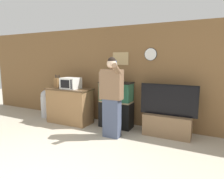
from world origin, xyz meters
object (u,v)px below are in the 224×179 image
(counter_island, at_px, (70,106))
(aquarium_on_stand, at_px, (116,105))
(trash_bin, at_px, (47,103))
(tv_on_stand, at_px, (167,121))
(knife_block, at_px, (57,83))
(microwave, at_px, (71,83))
(person_standing, at_px, (111,96))

(counter_island, bearing_deg, aquarium_on_stand, 10.27)
(aquarium_on_stand, height_order, trash_bin, aquarium_on_stand)
(tv_on_stand, bearing_deg, knife_block, -176.64)
(counter_island, xyz_separation_m, microwave, (0.07, -0.02, 0.63))
(microwave, bearing_deg, counter_island, 164.67)
(person_standing, bearing_deg, microwave, 164.48)
(counter_island, height_order, microwave, microwave)
(counter_island, xyz_separation_m, knife_block, (-0.44, 0.01, 0.61))
(microwave, xyz_separation_m, trash_bin, (-1.06, 0.15, -0.68))
(knife_block, xyz_separation_m, person_standing, (1.93, -0.43, -0.16))
(person_standing, bearing_deg, aquarium_on_stand, 106.27)
(microwave, height_order, trash_bin, microwave)
(knife_block, xyz_separation_m, aquarium_on_stand, (1.74, 0.22, -0.50))
(knife_block, distance_m, person_standing, 1.98)
(counter_island, height_order, person_standing, person_standing)
(person_standing, bearing_deg, counter_island, 164.49)
(tv_on_stand, distance_m, person_standing, 1.39)
(person_standing, distance_m, trash_bin, 2.59)
(tv_on_stand, bearing_deg, person_standing, -151.50)
(tv_on_stand, distance_m, trash_bin, 3.60)
(counter_island, height_order, knife_block, knife_block)
(tv_on_stand, relative_size, person_standing, 0.71)
(aquarium_on_stand, bearing_deg, counter_island, -169.73)
(counter_island, bearing_deg, knife_block, 178.13)
(person_standing, bearing_deg, tv_on_stand, 28.50)
(microwave, relative_size, knife_block, 1.27)
(microwave, bearing_deg, trash_bin, 171.83)
(trash_bin, bearing_deg, microwave, -8.17)
(knife_block, xyz_separation_m, tv_on_stand, (3.04, 0.18, -0.73))
(counter_island, relative_size, knife_block, 3.46)
(microwave, xyz_separation_m, aquarium_on_stand, (1.23, 0.26, -0.52))
(aquarium_on_stand, relative_size, person_standing, 0.66)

